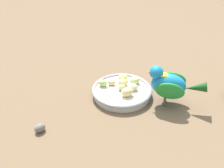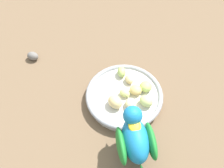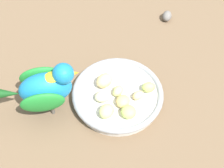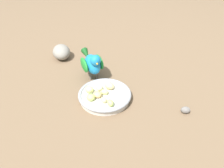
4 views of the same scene
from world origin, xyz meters
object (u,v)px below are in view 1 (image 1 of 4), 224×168
(pebble_0, at_px, (40,128))
(apple_piece_2, at_px, (133,87))
(apple_piece_0, at_px, (122,87))
(apple_piece_1, at_px, (123,82))
(apple_piece_4, at_px, (127,92))
(apple_piece_7, at_px, (103,83))
(apple_piece_6, at_px, (112,82))
(feeding_bowl, at_px, (122,92))
(apple_piece_5, at_px, (123,77))
(apple_piece_3, at_px, (135,80))
(parrot, at_px, (170,84))

(pebble_0, bearing_deg, apple_piece_2, 13.39)
(apple_piece_0, height_order, apple_piece_1, apple_piece_1)
(apple_piece_1, bearing_deg, apple_piece_4, -98.31)
(apple_piece_1, xyz_separation_m, apple_piece_7, (-0.06, 0.01, 0.00))
(apple_piece_1, height_order, apple_piece_4, apple_piece_4)
(apple_piece_6, bearing_deg, apple_piece_1, -19.33)
(feeding_bowl, bearing_deg, apple_piece_7, 141.02)
(apple_piece_7, bearing_deg, apple_piece_2, -32.10)
(apple_piece_2, xyz_separation_m, apple_piece_7, (-0.08, 0.05, 0.00))
(apple_piece_4, height_order, apple_piece_5, apple_piece_4)
(apple_piece_1, bearing_deg, apple_piece_3, -8.59)
(apple_piece_2, height_order, apple_piece_5, apple_piece_5)
(apple_piece_7, distance_m, pebble_0, 0.24)
(pebble_0, bearing_deg, apple_piece_7, 29.42)
(feeding_bowl, xyz_separation_m, apple_piece_1, (0.01, 0.02, 0.02))
(apple_piece_6, xyz_separation_m, pebble_0, (-0.24, -0.12, -0.02))
(parrot, bearing_deg, apple_piece_4, 10.57)
(feeding_bowl, distance_m, apple_piece_1, 0.03)
(apple_piece_6, bearing_deg, apple_piece_3, -13.58)
(apple_piece_1, relative_size, apple_piece_7, 1.05)
(apple_piece_0, height_order, apple_piece_3, apple_piece_3)
(apple_piece_3, height_order, apple_piece_5, apple_piece_3)
(apple_piece_3, relative_size, parrot, 0.21)
(feeding_bowl, distance_m, apple_piece_0, 0.02)
(apple_piece_1, height_order, pebble_0, apple_piece_1)
(apple_piece_2, bearing_deg, apple_piece_5, 98.17)
(apple_piece_4, bearing_deg, parrot, -24.35)
(parrot, distance_m, pebble_0, 0.37)
(apple_piece_7, bearing_deg, apple_piece_0, -38.47)
(apple_piece_4, xyz_separation_m, apple_piece_7, (-0.05, 0.07, -0.00))
(feeding_bowl, relative_size, apple_piece_0, 7.02)
(apple_piece_0, relative_size, parrot, 0.17)
(apple_piece_3, distance_m, pebble_0, 0.32)
(apple_piece_0, distance_m, apple_piece_2, 0.03)
(apple_piece_1, bearing_deg, apple_piece_7, 167.17)
(apple_piece_2, relative_size, pebble_0, 1.06)
(parrot, bearing_deg, feeding_bowl, -1.79)
(apple_piece_6, relative_size, pebble_0, 0.82)
(feeding_bowl, relative_size, apple_piece_2, 5.80)
(apple_piece_5, xyz_separation_m, pebble_0, (-0.28, -0.13, -0.02))
(apple_piece_2, bearing_deg, apple_piece_0, 159.78)
(apple_piece_6, bearing_deg, apple_piece_5, 17.10)
(apple_piece_4, bearing_deg, apple_piece_3, 48.48)
(apple_piece_0, distance_m, parrot, 0.14)
(apple_piece_2, bearing_deg, apple_piece_7, 147.90)
(apple_piece_2, height_order, apple_piece_6, apple_piece_2)
(feeding_bowl, distance_m, apple_piece_7, 0.06)
(feeding_bowl, bearing_deg, apple_piece_1, 64.39)
(apple_piece_5, bearing_deg, apple_piece_1, -113.02)
(apple_piece_1, bearing_deg, apple_piece_6, 160.67)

